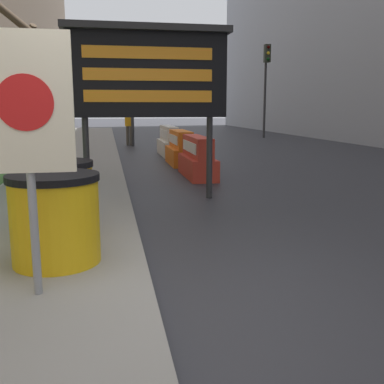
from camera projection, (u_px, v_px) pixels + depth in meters
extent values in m
plane|color=#2D2D33|center=(155.00, 312.00, 3.35)|extent=(120.00, 120.00, 0.00)
cylinder|color=#4C3D2D|center=(14.00, 106.00, 10.13)|extent=(0.35, 0.35, 2.73)
cylinder|color=#4C3D2D|center=(25.00, 50.00, 10.22)|extent=(0.68, 0.72, 1.14)
cylinder|color=#4C3D2D|center=(13.00, 18.00, 9.07)|extent=(1.72, 0.75, 1.43)
cylinder|color=#4C3D2D|center=(34.00, 59.00, 9.71)|extent=(0.73, 1.25, 1.12)
cylinder|color=yellow|center=(55.00, 222.00, 3.91)|extent=(0.75, 0.75, 0.73)
cylinder|color=black|center=(53.00, 177.00, 3.83)|extent=(0.78, 0.78, 0.06)
cylinder|color=yellow|center=(57.00, 201.00, 4.81)|extent=(0.75, 0.75, 0.73)
cylinder|color=black|center=(55.00, 164.00, 4.73)|extent=(0.78, 0.78, 0.06)
cylinder|color=gray|center=(33.00, 202.00, 3.17)|extent=(0.06, 0.06, 1.38)
cube|color=beige|center=(25.00, 103.00, 3.02)|extent=(0.63, 0.04, 0.95)
cylinder|color=red|center=(25.00, 103.00, 3.00)|extent=(0.38, 0.01, 0.38)
cylinder|color=#28282B|center=(87.00, 161.00, 7.09)|extent=(0.10, 0.10, 1.35)
cylinder|color=#28282B|center=(209.00, 158.00, 7.45)|extent=(0.10, 0.10, 1.35)
cube|color=black|center=(148.00, 75.00, 7.03)|extent=(2.49, 0.24, 1.30)
cube|color=#28282B|center=(148.00, 28.00, 6.83)|extent=(2.61, 0.34, 0.10)
cube|color=orange|center=(148.00, 53.00, 6.84)|extent=(1.99, 0.02, 0.18)
cube|color=orange|center=(149.00, 75.00, 6.90)|extent=(1.99, 0.02, 0.18)
cube|color=orange|center=(149.00, 96.00, 6.96)|extent=(1.99, 0.02, 0.18)
cube|color=red|center=(197.00, 167.00, 9.82)|extent=(0.56, 1.86, 0.44)
cube|color=red|center=(197.00, 147.00, 9.74)|extent=(0.34, 1.86, 0.44)
cube|color=white|center=(189.00, 147.00, 9.70)|extent=(0.02, 1.49, 0.22)
cube|color=orange|center=(181.00, 156.00, 11.98)|extent=(0.63, 1.70, 0.45)
cube|color=orange|center=(181.00, 139.00, 11.89)|extent=(0.38, 1.70, 0.45)
cube|color=white|center=(173.00, 139.00, 11.86)|extent=(0.02, 1.36, 0.22)
cube|color=silver|center=(169.00, 148.00, 14.29)|extent=(0.53, 2.11, 0.46)
cube|color=silver|center=(169.00, 133.00, 14.21)|extent=(0.32, 2.11, 0.46)
cube|color=white|center=(163.00, 133.00, 14.18)|extent=(0.02, 1.69, 0.23)
cube|color=black|center=(184.00, 162.00, 12.31)|extent=(0.41, 0.41, 0.04)
cone|color=orange|center=(184.00, 149.00, 12.24)|extent=(0.33, 0.33, 0.70)
cylinder|color=white|center=(184.00, 148.00, 12.23)|extent=(0.19, 0.19, 0.10)
cylinder|color=#2D2D30|center=(132.00, 88.00, 17.24)|extent=(0.12, 0.12, 4.48)
cube|color=#23281E|center=(131.00, 38.00, 16.74)|extent=(0.28, 0.28, 0.84)
sphere|color=#360605|center=(131.00, 29.00, 16.55)|extent=(0.15, 0.15, 0.15)
sphere|color=#392C06|center=(131.00, 37.00, 16.60)|extent=(0.15, 0.15, 0.15)
sphere|color=green|center=(131.00, 45.00, 16.65)|extent=(0.15, 0.15, 0.15)
cylinder|color=#2D2D30|center=(265.00, 92.00, 22.22)|extent=(0.12, 0.12, 4.50)
cube|color=#23281E|center=(267.00, 53.00, 21.73)|extent=(0.28, 0.28, 0.84)
sphere|color=#360605|center=(268.00, 47.00, 21.53)|extent=(0.15, 0.15, 0.15)
sphere|color=gold|center=(268.00, 53.00, 21.58)|extent=(0.15, 0.15, 0.15)
sphere|color=black|center=(268.00, 59.00, 21.63)|extent=(0.15, 0.15, 0.15)
cylinder|color=#514C42|center=(128.00, 136.00, 17.98)|extent=(0.13, 0.13, 0.77)
cylinder|color=#514C42|center=(131.00, 136.00, 18.01)|extent=(0.13, 0.13, 0.77)
cube|color=orange|center=(129.00, 118.00, 17.87)|extent=(0.35, 0.47, 0.61)
sphere|color=#C68947|center=(129.00, 108.00, 17.79)|extent=(0.21, 0.21, 0.21)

